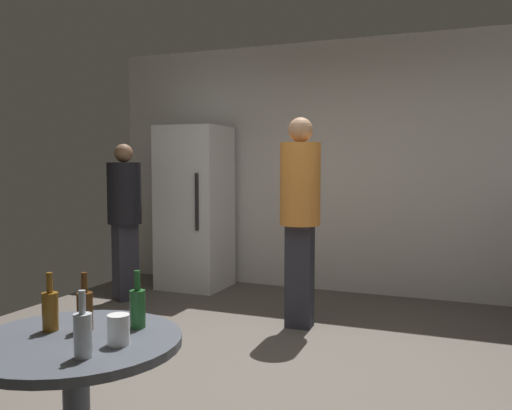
% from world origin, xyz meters
% --- Properties ---
extents(ground_plane, '(5.20, 5.20, 0.10)m').
position_xyz_m(ground_plane, '(0.00, 0.00, -0.05)').
color(ground_plane, '#5B544C').
extents(wall_back, '(5.32, 0.06, 2.70)m').
position_xyz_m(wall_back, '(0.00, 2.63, 1.35)').
color(wall_back, silver).
rests_on(wall_back, ground_plane).
extents(refrigerator, '(0.70, 0.68, 1.80)m').
position_xyz_m(refrigerator, '(-1.53, 2.20, 0.90)').
color(refrigerator, white).
rests_on(refrigerator, ground_plane).
extents(foreground_table, '(0.80, 0.80, 0.73)m').
position_xyz_m(foreground_table, '(0.02, -1.59, 0.63)').
color(foreground_table, '#4C515B').
rests_on(foreground_table, ground_plane).
extents(beer_bottle_amber, '(0.06, 0.06, 0.23)m').
position_xyz_m(beer_bottle_amber, '(-0.14, -1.54, 0.82)').
color(beer_bottle_amber, '#8C5919').
rests_on(beer_bottle_amber, foreground_table).
extents(beer_bottle_brown, '(0.06, 0.06, 0.23)m').
position_xyz_m(beer_bottle_brown, '(-0.01, -1.49, 0.82)').
color(beer_bottle_brown, '#593314').
rests_on(beer_bottle_brown, foreground_table).
extents(beer_bottle_green, '(0.06, 0.06, 0.23)m').
position_xyz_m(beer_bottle_green, '(0.16, -1.38, 0.82)').
color(beer_bottle_green, '#26662D').
rests_on(beer_bottle_green, foreground_table).
extents(beer_bottle_clear, '(0.06, 0.06, 0.23)m').
position_xyz_m(beer_bottle_clear, '(0.18, -1.74, 0.82)').
color(beer_bottle_clear, silver).
rests_on(beer_bottle_clear, foreground_table).
extents(plastic_cup_white, '(0.08, 0.08, 0.11)m').
position_xyz_m(plastic_cup_white, '(0.21, -1.58, 0.79)').
color(plastic_cup_white, white).
rests_on(plastic_cup_white, foreground_table).
extents(person_in_orange_shirt, '(0.36, 0.36, 1.77)m').
position_xyz_m(person_in_orange_shirt, '(0.02, 1.19, 1.04)').
color(person_in_orange_shirt, '#2D2D38').
rests_on(person_in_orange_shirt, ground_plane).
extents(person_in_black_shirt, '(0.46, 0.46, 1.59)m').
position_xyz_m(person_in_black_shirt, '(-1.91, 1.42, 0.92)').
color(person_in_black_shirt, '#2D2D38').
rests_on(person_in_black_shirt, ground_plane).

